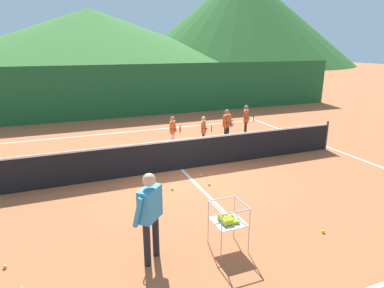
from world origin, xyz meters
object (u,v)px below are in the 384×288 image
(student_1, at_px, (204,129))
(ball_cart, at_px, (228,220))
(tennis_ball_1, at_px, (22,288))
(tennis_ball_3, at_px, (202,175))
(student_2, at_px, (227,123))
(tennis_net, at_px, (181,154))
(instructor, at_px, (150,209))
(tennis_ball_8, at_px, (172,189))
(tennis_ball_4, at_px, (5,267))
(student_3, at_px, (246,118))
(student_0, at_px, (173,129))
(tennis_ball_6, at_px, (323,231))
(tennis_ball_5, at_px, (209,184))

(student_1, distance_m, ball_cart, 6.37)
(tennis_ball_1, height_order, tennis_ball_3, same)
(student_2, bearing_deg, tennis_net, -141.75)
(instructor, xyz_separation_m, tennis_ball_8, (1.26, 2.66, -0.96))
(ball_cart, relative_size, tennis_ball_4, 13.22)
(student_3, distance_m, tennis_ball_4, 10.05)
(student_3, bearing_deg, tennis_ball_4, -144.51)
(student_3, relative_size, tennis_ball_8, 19.84)
(student_0, xyz_separation_m, tennis_ball_1, (-4.53, -6.13, -0.70))
(tennis_ball_6, bearing_deg, student_1, 89.36)
(tennis_net, height_order, tennis_ball_5, tennis_net)
(student_2, xyz_separation_m, tennis_ball_5, (-2.34, -3.51, -0.77))
(tennis_ball_3, height_order, tennis_ball_8, same)
(tennis_ball_1, xyz_separation_m, tennis_ball_8, (3.35, 2.66, 0.00))
(student_0, bearing_deg, instructor, -111.78)
(student_2, xyz_separation_m, ball_cart, (-3.23, -6.26, -0.21))
(student_2, height_order, tennis_ball_8, student_2)
(student_0, height_order, tennis_ball_4, student_0)
(ball_cart, bearing_deg, student_2, 62.69)
(instructor, bearing_deg, student_0, 68.22)
(tennis_ball_4, bearing_deg, tennis_ball_5, 21.75)
(student_2, distance_m, tennis_ball_6, 6.67)
(tennis_net, relative_size, tennis_ball_6, 167.15)
(student_1, distance_m, tennis_ball_4, 7.90)
(instructor, xyz_separation_m, student_1, (3.55, 5.83, -0.27))
(ball_cart, distance_m, tennis_ball_6, 2.16)
(student_3, xyz_separation_m, tennis_ball_1, (-7.83, -6.52, -0.78))
(tennis_ball_1, bearing_deg, tennis_ball_3, 36.27)
(tennis_net, height_order, ball_cart, tennis_net)
(tennis_net, height_order, tennis_ball_3, tennis_net)
(tennis_net, xyz_separation_m, student_0, (0.45, 2.13, 0.24))
(tennis_ball_8, bearing_deg, ball_cart, -87.00)
(tennis_net, bearing_deg, tennis_ball_8, -118.80)
(ball_cart, relative_size, tennis_ball_8, 13.22)
(tennis_ball_6, bearing_deg, instructor, 172.71)
(student_3, height_order, tennis_ball_3, student_3)
(student_1, distance_m, tennis_ball_3, 2.92)
(student_2, xyz_separation_m, tennis_ball_1, (-6.73, -6.09, -0.77))
(tennis_ball_4, xyz_separation_m, tennis_ball_6, (5.89, -1.14, 0.00))
(student_2, bearing_deg, tennis_ball_3, -128.91)
(tennis_ball_6, bearing_deg, tennis_ball_1, 175.51)
(student_0, bearing_deg, student_1, -15.18)
(instructor, height_order, tennis_ball_3, instructor)
(student_0, height_order, tennis_ball_5, student_0)
(tennis_ball_1, bearing_deg, tennis_ball_5, 30.46)
(tennis_ball_1, height_order, tennis_ball_4, same)
(tennis_ball_3, bearing_deg, student_0, 88.21)
(tennis_ball_4, xyz_separation_m, tennis_ball_8, (3.67, 1.96, 0.00))
(tennis_ball_3, relative_size, tennis_ball_8, 1.00)
(tennis_net, xyz_separation_m, tennis_ball_8, (-0.74, -1.34, -0.47))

